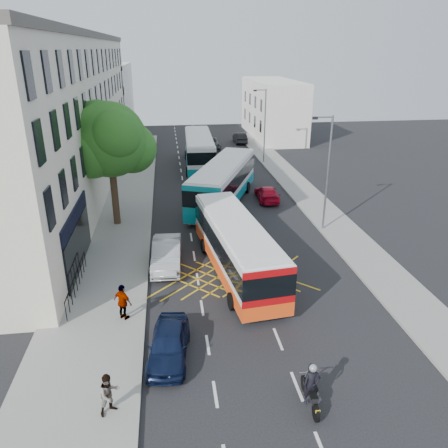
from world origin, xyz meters
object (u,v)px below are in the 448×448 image
object	(u,v)px
distant_car_grey	(210,143)
pedestrian_far	(123,302)
distant_car_dark	(240,138)
red_hatchback	(267,193)
bus_near	(236,246)
bus_mid	(223,183)
motorbike	(311,386)
lamp_far	(264,122)
lamp_near	(327,168)
bus_far	(199,150)
pedestrian_near	(109,394)
parked_car_blue	(169,344)
parked_car_silver	(167,254)
street_tree	(109,141)

from	to	relation	value
distant_car_grey	pedestrian_far	bearing A→B (deg)	-102.88
distant_car_dark	red_hatchback	bearing A→B (deg)	86.02
bus_near	bus_mid	world-z (taller)	bus_mid
bus_near	motorbike	size ratio (longest dim) A/B	5.51
red_hatchback	lamp_far	bearing A→B (deg)	-98.33
distant_car_grey	pedestrian_far	distance (m)	38.99
lamp_far	bus_mid	distance (m)	14.89
pedestrian_far	lamp_near	bearing A→B (deg)	-105.45
bus_near	bus_far	bearing A→B (deg)	83.59
bus_near	pedestrian_far	world-z (taller)	bus_near
bus_far	motorbike	distance (m)	35.58
bus_mid	distant_car_dark	bearing A→B (deg)	99.32
pedestrian_near	red_hatchback	bearing A→B (deg)	30.35
lamp_near	bus_near	distance (m)	9.42
bus_far	pedestrian_near	xyz separation A→B (m)	(-5.91, -35.08, -0.86)
motorbike	parked_car_blue	xyz separation A→B (m)	(-5.09, 3.39, -0.18)
bus_far	pedestrian_far	world-z (taller)	bus_far
parked_car_silver	pedestrian_near	distance (m)	11.61
lamp_near	lamp_far	bearing A→B (deg)	90.00
street_tree	bus_near	world-z (taller)	street_tree
lamp_far	red_hatchback	distance (m)	13.67
distant_car_grey	pedestrian_far	world-z (taller)	pedestrian_far
parked_car_blue	red_hatchback	world-z (taller)	parked_car_blue
street_tree	pedestrian_near	distance (m)	19.30
street_tree	pedestrian_far	xyz separation A→B (m)	(1.51, -12.62, -5.23)
bus_mid	red_hatchback	size ratio (longest dim) A/B	2.99
parked_car_blue	distant_car_dark	xyz separation A→B (m)	(10.40, 44.36, 0.02)
street_tree	bus_near	size ratio (longest dim) A/B	0.77
bus_mid	pedestrian_near	size ratio (longest dim) A/B	7.70
lamp_near	parked_car_silver	world-z (taller)	lamp_near
bus_near	bus_mid	size ratio (longest dim) A/B	0.92
bus_near	bus_far	world-z (taller)	bus_far
distant_car_dark	parked_car_silver	bearing A→B (deg)	73.82
bus_near	parked_car_blue	size ratio (longest dim) A/B	2.87
bus_near	distant_car_grey	size ratio (longest dim) A/B	2.24
parked_car_blue	lamp_far	bearing A→B (deg)	78.22
street_tree	distant_car_grey	bearing A→B (deg)	69.60
distant_car_dark	pedestrian_near	xyz separation A→B (m)	(-12.50, -47.29, 0.26)
lamp_near	parked_car_silver	size ratio (longest dim) A/B	1.68
lamp_far	parked_car_silver	world-z (taller)	lamp_far
street_tree	bus_far	size ratio (longest dim) A/B	0.71
red_hatchback	pedestrian_far	bearing A→B (deg)	59.56
motorbike	parked_car_silver	world-z (taller)	motorbike
parked_car_silver	lamp_near	bearing A→B (deg)	23.15
bus_near	pedestrian_near	distance (m)	11.79
lamp_near	parked_car_blue	world-z (taller)	lamp_near
bus_near	parked_car_blue	xyz separation A→B (m)	(-4.00, -7.14, -0.98)
bus_far	parked_car_blue	distance (m)	32.40
bus_mid	bus_far	xyz separation A→B (m)	(-1.01, 12.77, -0.00)
parked_car_silver	motorbike	bearing A→B (deg)	-63.93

